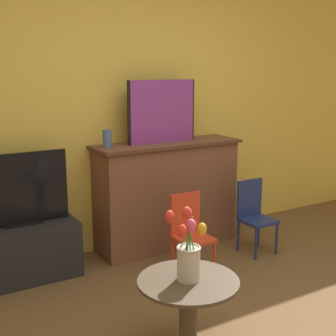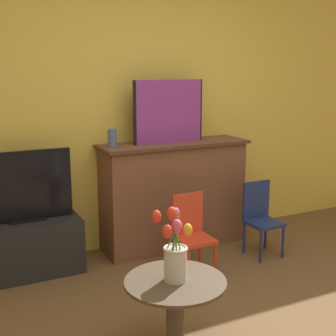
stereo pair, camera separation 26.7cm
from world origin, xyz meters
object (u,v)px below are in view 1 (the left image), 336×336
Objects in this scene: tv_monitor at (20,190)px; chair_red at (190,230)px; vase_tulips at (188,252)px; painting at (162,112)px; chair_blue at (254,213)px.

tv_monitor reaches higher than chair_red.
tv_monitor reaches higher than vase_tulips.
painting is at bearing 1.44° from tv_monitor.
chair_red is at bearing -26.56° from tv_monitor.
tv_monitor is 1.62m from vase_tulips.
vase_tulips reaches higher than chair_blue.
painting is 0.92× the size of tv_monitor.
chair_blue is 1.74m from vase_tulips.
painting reaches higher than vase_tulips.
chair_red is (-0.11, -0.62, -0.90)m from painting.
chair_blue is at bearing -40.24° from painting.
painting reaches higher than tv_monitor.
tv_monitor is 1.37m from chair_red.
painting is at bearing 64.55° from vase_tulips.
chair_red is 1.16m from vase_tulips.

